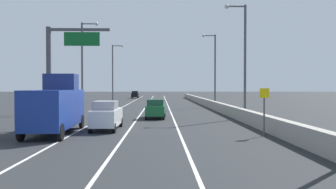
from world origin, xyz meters
TOP-DOWN VIEW (x-y plane):
  - ground_plane at (0.00, 64.00)m, footprint 320.00×320.00m
  - lane_stripe_left at (-5.50, 55.00)m, footprint 0.16×130.00m
  - lane_stripe_center at (-2.00, 55.00)m, footprint 0.16×130.00m
  - lane_stripe_right at (1.50, 55.00)m, footprint 0.16×130.00m
  - jersey_barrier_right at (7.63, 40.00)m, footprint 0.60×120.00m
  - overhead_sign_gantry at (-7.26, 22.72)m, footprint 4.68×0.36m
  - speed_advisory_sign at (6.73, 18.38)m, footprint 0.60×0.11m
  - lamp_post_right_second at (8.23, 30.83)m, footprint 2.14×0.44m
  - lamp_post_right_third at (8.35, 50.61)m, footprint 2.14×0.44m
  - lamp_post_left_mid at (-9.21, 40.78)m, footprint 2.14×0.44m
  - lamp_post_left_far at (-8.58, 64.53)m, footprint 2.14×0.44m
  - car_white_0 at (-3.64, 21.89)m, footprint 1.84×4.81m
  - car_green_1 at (-0.22, 31.22)m, footprint 1.99×4.54m
  - car_black_2 at (-6.57, 93.39)m, footprint 1.89×4.62m
  - box_truck at (-6.67, 19.84)m, footprint 2.67×7.67m

SIDE VIEW (x-z plane):
  - ground_plane at x=0.00m, z-range 0.00..0.00m
  - lane_stripe_left at x=-5.50m, z-range 0.00..0.00m
  - lane_stripe_center at x=-2.00m, z-range 0.00..0.00m
  - lane_stripe_right at x=1.50m, z-range 0.00..0.00m
  - jersey_barrier_right at x=7.63m, z-range 0.00..1.10m
  - car_green_1 at x=-0.22m, z-range 0.00..1.88m
  - car_black_2 at x=-6.57m, z-range 0.00..1.95m
  - car_white_0 at x=-3.64m, z-range 0.00..2.08m
  - speed_advisory_sign at x=6.73m, z-range 0.26..3.26m
  - box_truck at x=-6.67m, z-range -0.18..3.81m
  - overhead_sign_gantry at x=-7.26m, z-range 0.98..8.48m
  - lamp_post_right_second at x=8.23m, z-range 0.76..11.86m
  - lamp_post_right_third at x=8.35m, z-range 0.76..11.86m
  - lamp_post_left_mid at x=-9.21m, z-range 0.76..11.86m
  - lamp_post_left_far at x=-8.58m, z-range 0.76..11.86m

